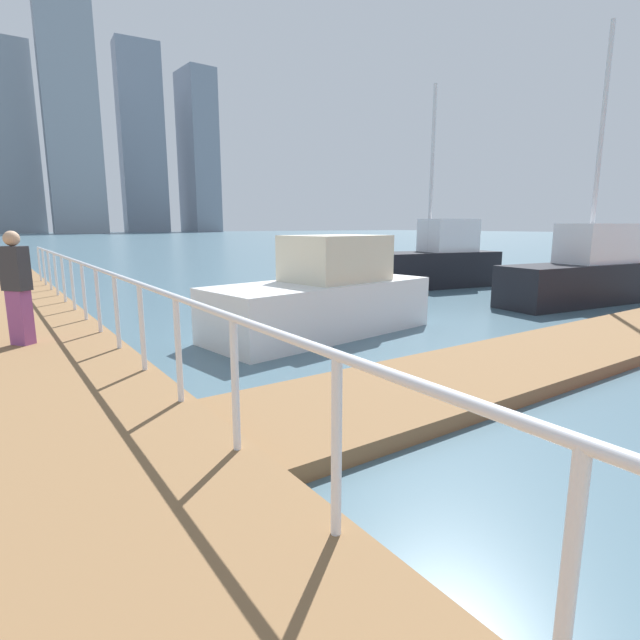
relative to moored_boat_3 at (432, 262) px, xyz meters
name	(u,v)px	position (x,y,z in m)	size (l,w,h in m)	color
ground_plane	(190,303)	(-8.25, 1.23, -0.86)	(300.00, 300.00, 0.00)	#476675
floating_dock	(580,347)	(-4.62, -7.68, -0.77)	(14.25, 2.00, 0.18)	olive
boardwalk_railing	(277,370)	(-11.40, -9.18, 0.35)	(0.06, 30.05, 1.08)	white
dock_piling_3	(634,261)	(3.74, -4.84, 0.18)	(0.29, 0.29, 2.08)	brown
moored_boat_3	(432,262)	(0.00, 0.00, 0.00)	(5.31, 2.53, 6.64)	black
moored_boat_4	(589,273)	(0.83, -4.98, -0.03)	(5.78, 2.11, 7.19)	black
moored_boat_5	(324,297)	(-7.38, -3.99, -0.13)	(4.86, 2.44, 1.93)	white
pedestrian_2	(17,287)	(-12.51, -3.56, 0.39)	(0.40, 0.42, 1.65)	#994C8C
skyline_tower_3	(11,140)	(-3.38, 139.91, 22.40)	(11.74, 10.26, 46.53)	#8C939E
skyline_tower_4	(70,107)	(9.16, 127.76, 29.69)	(12.42, 8.10, 61.09)	#8C939E
skyline_tower_5	(142,140)	(29.96, 142.81, 25.85)	(12.24, 7.76, 53.42)	gray
skyline_tower_6	(198,153)	(46.77, 141.73, 23.36)	(8.55, 13.14, 48.43)	gray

